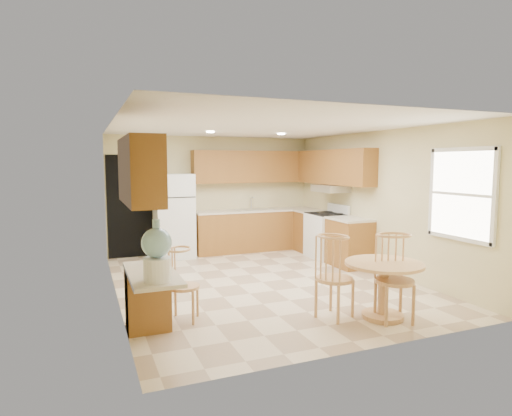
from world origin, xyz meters
name	(u,v)px	position (x,y,z in m)	size (l,w,h in m)	color
floor	(262,282)	(0.00, 0.00, 0.00)	(5.50, 5.50, 0.00)	beige
ceiling	(262,127)	(0.00, 0.00, 2.50)	(4.50, 5.50, 0.02)	white
wall_back	(213,194)	(0.00, 2.75, 1.25)	(4.50, 0.02, 2.50)	beige
wall_front	(368,231)	(0.00, -2.75, 1.25)	(4.50, 0.02, 2.50)	beige
wall_left	(115,212)	(-2.25, 0.00, 1.25)	(0.02, 5.50, 2.50)	beige
wall_right	(377,201)	(2.25, 0.00, 1.25)	(0.02, 5.50, 2.50)	beige
doorway	(131,206)	(-1.75, 2.73, 1.05)	(0.90, 0.02, 2.10)	black
base_cab_back	(256,231)	(0.88, 2.45, 0.43)	(2.75, 0.60, 0.87)	#935E25
counter_back	(256,210)	(0.88, 2.45, 0.89)	(2.75, 0.63, 0.04)	beige
base_cab_right_a	(311,232)	(1.95, 1.85, 0.43)	(0.60, 0.59, 0.87)	#935E25
counter_right_a	(311,211)	(1.95, 1.85, 0.89)	(0.63, 0.59, 0.04)	beige
base_cab_right_b	(349,243)	(1.95, 0.40, 0.43)	(0.60, 0.80, 0.87)	#935E25
counter_right_b	(350,219)	(1.95, 0.40, 0.89)	(0.63, 0.80, 0.04)	beige
upper_cab_back	(253,167)	(0.88, 2.58, 1.85)	(2.75, 0.33, 0.70)	#935E25
upper_cab_right	(334,167)	(2.08, 1.21, 1.85)	(0.33, 2.42, 0.70)	#935E25
upper_cab_left	(140,171)	(-2.08, -1.60, 1.85)	(0.33, 1.40, 0.70)	#935E25
sink	(255,209)	(0.85, 2.45, 0.91)	(0.78, 0.44, 0.01)	silver
range_hood	(330,188)	(2.00, 1.18, 1.42)	(0.50, 0.76, 0.14)	silver
desk_pedestal	(148,299)	(-2.00, -1.32, 0.36)	(0.48, 0.42, 0.72)	#935E25
desk_top	(152,274)	(-2.00, -1.70, 0.75)	(0.50, 1.20, 0.04)	beige
window	(461,194)	(2.23, -1.85, 1.50)	(0.06, 1.12, 1.30)	white
can_light_a	(210,132)	(-0.50, 1.20, 2.48)	(0.14, 0.14, 0.02)	white
can_light_b	(281,134)	(0.90, 1.20, 2.48)	(0.14, 0.14, 0.02)	white
refrigerator	(174,216)	(-0.95, 2.40, 0.86)	(0.76, 0.74, 1.71)	white
stove	(326,235)	(1.92, 1.18, 0.47)	(0.65, 0.76, 1.09)	white
dining_table	(384,282)	(0.77, -2.06, 0.46)	(0.96, 0.96, 0.71)	tan
chair_table_a	(339,270)	(0.22, -1.91, 0.63)	(0.46, 0.59, 1.04)	tan
chair_table_b	(401,271)	(0.82, -2.30, 0.65)	(0.47, 0.50, 1.06)	tan
chair_desk	(185,279)	(-1.55, -1.29, 0.54)	(0.39, 0.51, 0.89)	tan
water_crock	(157,253)	(-2.00, -2.07, 1.05)	(0.30, 0.30, 0.62)	white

